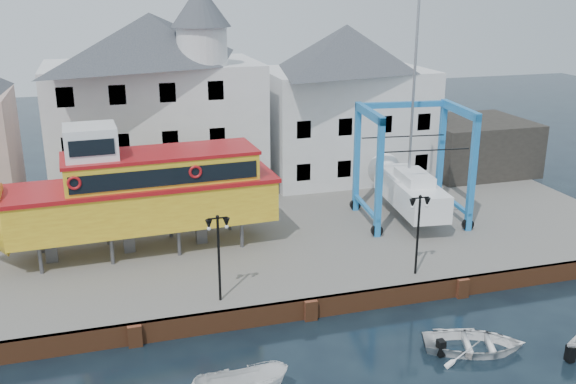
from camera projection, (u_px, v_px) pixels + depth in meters
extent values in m
plane|color=black|center=(310.00, 319.00, 30.05)|extent=(140.00, 140.00, 0.00)
cube|color=#66625A|center=(254.00, 228.00, 39.92)|extent=(44.00, 22.00, 1.00)
cube|color=brown|center=(309.00, 308.00, 30.00)|extent=(44.00, 0.25, 1.00)
cube|color=brown|center=(135.00, 336.00, 27.68)|extent=(0.60, 0.36, 1.00)
cube|color=brown|center=(311.00, 310.00, 29.85)|extent=(0.60, 0.36, 1.00)
cube|color=brown|center=(462.00, 288.00, 32.02)|extent=(0.60, 0.36, 1.00)
cube|color=white|center=(156.00, 129.00, 43.85)|extent=(14.00, 8.00, 9.00)
pyramid|color=#2F323C|center=(150.00, 38.00, 41.96)|extent=(14.00, 8.00, 3.20)
cube|color=black|center=(75.00, 194.00, 39.65)|extent=(1.00, 0.08, 1.20)
cube|color=black|center=(125.00, 190.00, 40.46)|extent=(1.00, 0.08, 1.20)
cube|color=black|center=(173.00, 185.00, 41.28)|extent=(1.00, 0.08, 1.20)
cube|color=black|center=(219.00, 182.00, 42.09)|extent=(1.00, 0.08, 1.20)
cube|color=black|center=(70.00, 147.00, 38.72)|extent=(1.00, 0.08, 1.20)
cube|color=black|center=(121.00, 143.00, 39.53)|extent=(1.00, 0.08, 1.20)
cube|color=black|center=(170.00, 140.00, 40.35)|extent=(1.00, 0.08, 1.20)
cube|color=black|center=(217.00, 137.00, 41.16)|extent=(1.00, 0.08, 1.20)
cube|color=black|center=(65.00, 97.00, 37.79)|extent=(1.00, 0.08, 1.20)
cube|color=black|center=(117.00, 95.00, 38.61)|extent=(1.00, 0.08, 1.20)
cube|color=black|center=(168.00, 93.00, 39.42)|extent=(1.00, 0.08, 1.20)
cube|color=black|center=(216.00, 90.00, 40.23)|extent=(1.00, 0.08, 1.20)
cylinder|color=white|center=(202.00, 46.00, 40.71)|extent=(3.20, 3.20, 2.40)
cone|color=#2F323C|center=(200.00, 5.00, 39.94)|extent=(3.80, 3.80, 2.60)
cube|color=white|center=(344.00, 123.00, 48.26)|extent=(12.00, 8.00, 8.00)
pyramid|color=#2F323C|center=(346.00, 47.00, 46.52)|extent=(12.00, 8.00, 3.20)
cube|color=black|center=(303.00, 172.00, 44.17)|extent=(1.00, 0.08, 1.20)
cube|color=black|center=(344.00, 169.00, 44.98)|extent=(1.00, 0.08, 1.20)
cube|color=black|center=(383.00, 166.00, 45.80)|extent=(1.00, 0.08, 1.20)
cube|color=black|center=(421.00, 162.00, 46.61)|extent=(1.00, 0.08, 1.20)
cube|color=black|center=(304.00, 130.00, 43.24)|extent=(1.00, 0.08, 1.20)
cube|color=black|center=(345.00, 127.00, 44.05)|extent=(1.00, 0.08, 1.20)
cube|color=black|center=(385.00, 124.00, 44.87)|extent=(1.00, 0.08, 1.20)
cube|color=black|center=(424.00, 122.00, 45.68)|extent=(1.00, 0.08, 1.20)
cube|color=black|center=(473.00, 146.00, 49.76)|extent=(8.00, 7.00, 4.00)
cylinder|color=black|center=(219.00, 260.00, 29.13)|extent=(0.12, 0.12, 4.00)
cube|color=black|center=(217.00, 218.00, 28.49)|extent=(0.90, 0.06, 0.06)
sphere|color=black|center=(217.00, 217.00, 28.47)|extent=(0.16, 0.16, 0.16)
cone|color=black|center=(209.00, 225.00, 28.47)|extent=(0.32, 0.32, 0.45)
sphere|color=white|center=(209.00, 229.00, 28.53)|extent=(0.18, 0.18, 0.18)
cone|color=black|center=(226.00, 223.00, 28.69)|extent=(0.32, 0.32, 0.45)
sphere|color=white|center=(227.00, 227.00, 28.74)|extent=(0.18, 0.18, 0.18)
cylinder|color=black|center=(418.00, 237.00, 31.84)|extent=(0.12, 0.12, 4.00)
cube|color=black|center=(420.00, 198.00, 31.20)|extent=(0.90, 0.06, 0.06)
sphere|color=black|center=(420.00, 196.00, 31.18)|extent=(0.16, 0.16, 0.16)
cone|color=black|center=(412.00, 204.00, 31.18)|extent=(0.32, 0.32, 0.45)
sphere|color=white|center=(412.00, 207.00, 31.23)|extent=(0.18, 0.18, 0.18)
cone|color=black|center=(427.00, 202.00, 31.40)|extent=(0.32, 0.32, 0.45)
sphere|color=white|center=(427.00, 206.00, 31.45)|extent=(0.18, 0.18, 0.18)
cylinder|color=#59595E|center=(40.00, 260.00, 32.26)|extent=(0.21, 0.21, 1.50)
cylinder|color=#59595E|center=(41.00, 240.00, 34.77)|extent=(0.21, 0.21, 1.50)
cylinder|color=#59595E|center=(112.00, 251.00, 33.35)|extent=(0.21, 0.21, 1.50)
cylinder|color=#59595E|center=(108.00, 232.00, 35.86)|extent=(0.21, 0.21, 1.50)
cylinder|color=#59595E|center=(179.00, 242.00, 34.43)|extent=(0.21, 0.21, 1.50)
cylinder|color=#59595E|center=(171.00, 225.00, 36.95)|extent=(0.21, 0.21, 1.50)
cylinder|color=#59595E|center=(242.00, 234.00, 35.52)|extent=(0.21, 0.21, 1.50)
cylinder|color=#59595E|center=(230.00, 218.00, 38.04)|extent=(0.21, 0.21, 1.50)
cube|color=#59595E|center=(51.00, 248.00, 33.67)|extent=(0.62, 0.53, 1.50)
cube|color=#59595E|center=(129.00, 239.00, 34.91)|extent=(0.62, 0.53, 1.50)
cube|color=#59595E|center=(201.00, 230.00, 36.16)|extent=(0.62, 0.53, 1.50)
cube|color=gold|center=(145.00, 205.00, 34.65)|extent=(14.15, 4.41, 2.20)
cube|color=#A61216|center=(143.00, 183.00, 34.28)|extent=(14.46, 4.59, 0.22)
cube|color=gold|center=(161.00, 169.00, 34.37)|extent=(10.14, 3.84, 1.60)
cube|color=black|center=(166.00, 177.00, 32.80)|extent=(9.59, 0.48, 0.90)
cube|color=black|center=(157.00, 160.00, 35.91)|extent=(9.59, 0.48, 0.90)
cube|color=#A61216|center=(160.00, 153.00, 34.10)|extent=(10.34, 3.95, 0.18)
cube|color=white|center=(91.00, 143.00, 32.76)|extent=(2.71, 2.71, 1.82)
cube|color=black|center=(92.00, 148.00, 31.54)|extent=(2.18, 0.16, 0.80)
torus|color=#A61216|center=(74.00, 183.00, 31.31)|extent=(0.71, 0.17, 0.70)
torus|color=#A61216|center=(195.00, 172.00, 33.18)|extent=(0.71, 0.17, 0.70)
cube|color=#1D5FA1|center=(379.00, 179.00, 36.18)|extent=(0.39, 0.39, 6.97)
cylinder|color=black|center=(377.00, 231.00, 37.15)|extent=(0.72, 0.33, 0.70)
cube|color=#1D5FA1|center=(357.00, 158.00, 40.52)|extent=(0.39, 0.39, 6.97)
cylinder|color=black|center=(355.00, 205.00, 41.49)|extent=(0.72, 0.33, 0.70)
cube|color=#1D5FA1|center=(472.00, 174.00, 37.11)|extent=(0.39, 0.39, 6.97)
cylinder|color=black|center=(468.00, 225.00, 38.08)|extent=(0.72, 0.33, 0.70)
cube|color=#1D5FA1|center=(441.00, 154.00, 41.45)|extent=(0.39, 0.39, 6.97)
cylinder|color=black|center=(437.00, 200.00, 42.42)|extent=(0.72, 0.33, 0.70)
cube|color=#1D5FA1|center=(370.00, 113.00, 37.32)|extent=(0.91, 4.99, 0.49)
cube|color=#1D5FA1|center=(366.00, 207.00, 39.12)|extent=(0.81, 4.97, 0.21)
cube|color=#1D5FA1|center=(460.00, 110.00, 38.25)|extent=(0.91, 4.99, 0.49)
cube|color=#1D5FA1|center=(452.00, 202.00, 40.05)|extent=(0.81, 4.97, 0.21)
cube|color=#1D5FA1|center=(402.00, 105.00, 39.96)|extent=(5.97, 1.03, 0.35)
cube|color=white|center=(410.00, 192.00, 39.34)|extent=(3.12, 7.68, 1.59)
cone|color=white|center=(387.00, 172.00, 43.49)|extent=(2.46, 1.84, 2.29)
cube|color=#59595E|center=(409.00, 210.00, 39.69)|extent=(0.44, 1.81, 0.70)
cube|color=white|center=(414.00, 177.00, 38.53)|extent=(1.92, 3.15, 0.60)
cylinder|color=#99999E|center=(414.00, 89.00, 37.86)|extent=(0.18, 0.18, 10.95)
cube|color=black|center=(425.00, 150.00, 36.70)|extent=(5.35, 0.73, 0.05)
cube|color=black|center=(403.00, 136.00, 40.06)|extent=(5.35, 0.73, 0.05)
imported|color=white|center=(473.00, 350.00, 27.51)|extent=(5.12, 4.37, 0.90)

